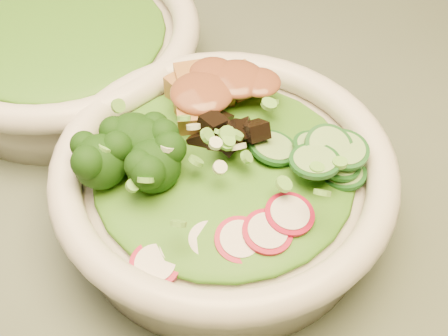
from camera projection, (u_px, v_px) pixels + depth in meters
name	position (u px, v px, depth m)	size (l,w,h in m)	color
salad_bowl	(224.00, 185.00, 0.46)	(0.25, 0.25, 0.07)	silver
side_bowl	(63.00, 48.00, 0.56)	(0.25, 0.25, 0.07)	silver
lettuce_bed	(224.00, 167.00, 0.44)	(0.19, 0.19, 0.02)	#236615
side_lettuce	(59.00, 31.00, 0.55)	(0.17, 0.17, 0.02)	#236615
broccoli_florets	(141.00, 162.00, 0.43)	(0.07, 0.06, 0.04)	black
radish_slices	(238.00, 235.00, 0.40)	(0.10, 0.04, 0.02)	maroon
cucumber_slices	(309.00, 152.00, 0.44)	(0.06, 0.06, 0.03)	#8AC56D
mushroom_heap	(222.00, 144.00, 0.44)	(0.06, 0.06, 0.04)	black
tofu_cubes	(218.00, 100.00, 0.47)	(0.08, 0.06, 0.03)	#AA7538
peanut_sauce	(218.00, 89.00, 0.46)	(0.06, 0.05, 0.01)	brown
scallion_garnish	(224.00, 146.00, 0.43)	(0.18, 0.18, 0.02)	#67B23E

